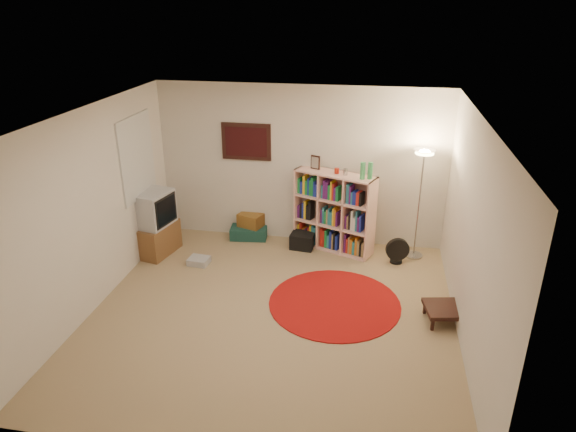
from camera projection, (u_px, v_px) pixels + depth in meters
name	position (u px, v px, depth m)	size (l,w,h in m)	color
room	(267.00, 221.00, 6.01)	(4.54, 4.54, 2.54)	#9B805B
bookshelf	(333.00, 213.00, 7.92)	(1.29, 0.79, 1.50)	#FFBDAA
floor_lamp	(423.00, 169.00, 7.34)	(0.35, 0.35, 1.70)	#AAA8AD
floor_fan	(397.00, 251.00, 7.61)	(0.36, 0.22, 0.40)	black
tv_stand	(154.00, 224.00, 7.82)	(0.61, 0.78, 1.01)	brown
dvd_box	(199.00, 261.00, 7.65)	(0.32, 0.27, 0.10)	#B1B1B6
suitcase	(249.00, 232.00, 8.47)	(0.63, 0.44, 0.19)	#153C35
wicker_basket	(251.00, 220.00, 8.42)	(0.45, 0.38, 0.22)	brown
duffel_bag	(302.00, 241.00, 8.11)	(0.39, 0.33, 0.25)	black
paper_towel	(311.00, 235.00, 8.31)	(0.11, 0.11, 0.23)	white
red_rug	(335.00, 303.00, 6.67)	(1.71, 1.71, 0.02)	maroon
side_table	(444.00, 309.00, 6.24)	(0.52, 0.52, 0.20)	black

